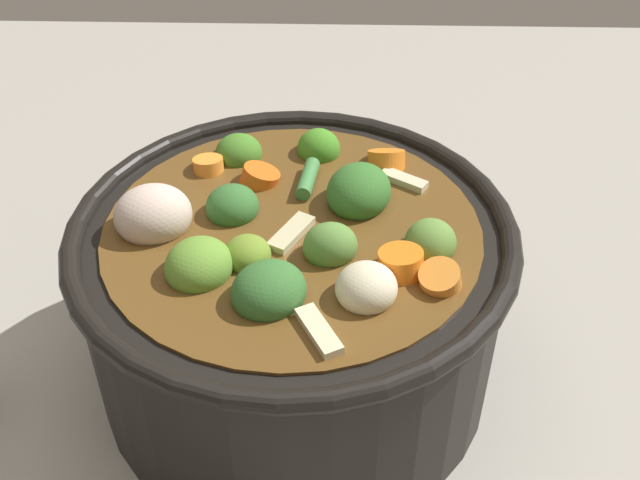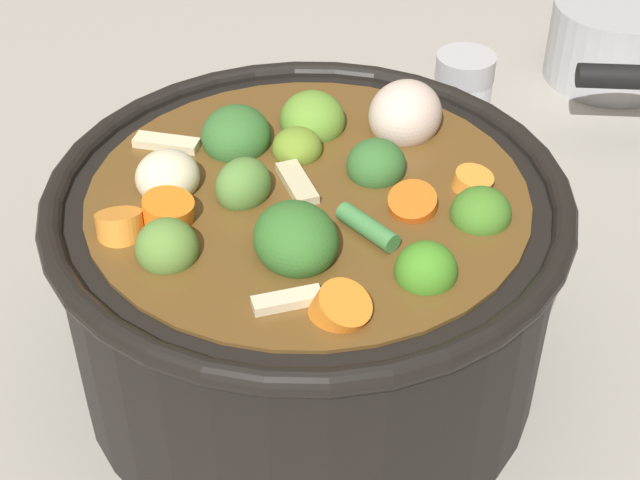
{
  "view_description": "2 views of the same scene",
  "coord_description": "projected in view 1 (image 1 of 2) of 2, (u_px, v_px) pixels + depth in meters",
  "views": [
    {
      "loc": [
        0.35,
        0.03,
        0.4
      ],
      "look_at": [
        -0.0,
        0.02,
        0.11
      ],
      "focal_mm": 43.91,
      "sensor_mm": 36.0,
      "label": 1
    },
    {
      "loc": [
        -0.25,
        0.28,
        0.39
      ],
      "look_at": [
        -0.01,
        0.0,
        0.1
      ],
      "focal_mm": 53.18,
      "sensor_mm": 36.0,
      "label": 2
    }
  ],
  "objects": [
    {
      "name": "ground_plane",
      "position": [
        296.0,
        368.0,
        0.52
      ],
      "size": [
        1.1,
        1.1,
        0.0
      ],
      "primitive_type": "plane",
      "color": "#9E998E"
    },
    {
      "name": "cooking_pot",
      "position": [
        294.0,
        296.0,
        0.48
      ],
      "size": [
        0.26,
        0.26,
        0.15
      ],
      "color": "black",
      "rests_on": "ground_plane"
    }
  ]
}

